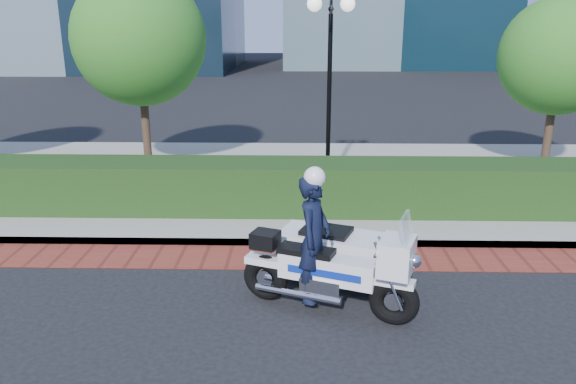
{
  "coord_description": "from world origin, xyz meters",
  "views": [
    {
      "loc": [
        0.37,
        -7.3,
        3.92
      ],
      "look_at": [
        0.16,
        2.08,
        1.0
      ],
      "focal_mm": 35.0,
      "sensor_mm": 36.0,
      "label": 1
    }
  ],
  "objects_px": {
    "lamppost": "(330,64)",
    "tree_b": "(139,39)",
    "police_motorcycle": "(329,253)",
    "tree_c": "(559,56)"
  },
  "relations": [
    {
      "from": "lamppost",
      "to": "tree_b",
      "type": "xyz_separation_m",
      "value": [
        -4.5,
        1.3,
        0.48
      ]
    },
    {
      "from": "police_motorcycle",
      "to": "tree_c",
      "type": "bearing_deg",
      "value": 68.97
    },
    {
      "from": "lamppost",
      "to": "tree_b",
      "type": "relative_size",
      "value": 0.86
    },
    {
      "from": "lamppost",
      "to": "tree_c",
      "type": "xyz_separation_m",
      "value": [
        5.5,
        1.3,
        0.09
      ]
    },
    {
      "from": "tree_b",
      "to": "tree_c",
      "type": "height_order",
      "value": "tree_b"
    },
    {
      "from": "tree_b",
      "to": "police_motorcycle",
      "type": "height_order",
      "value": "tree_b"
    },
    {
      "from": "lamppost",
      "to": "tree_c",
      "type": "relative_size",
      "value": 0.98
    },
    {
      "from": "lamppost",
      "to": "police_motorcycle",
      "type": "xyz_separation_m",
      "value": [
        -0.22,
        -5.11,
        -2.25
      ]
    },
    {
      "from": "tree_c",
      "to": "police_motorcycle",
      "type": "relative_size",
      "value": 1.76
    },
    {
      "from": "police_motorcycle",
      "to": "lamppost",
      "type": "bearing_deg",
      "value": 108.29
    }
  ]
}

